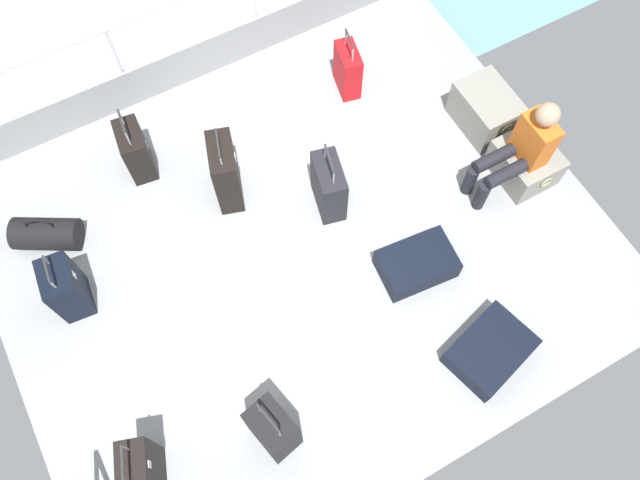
% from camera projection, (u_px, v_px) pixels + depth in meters
% --- Properties ---
extents(ground_plane, '(4.40, 5.20, 0.06)m').
position_uv_depth(ground_plane, '(300.00, 246.00, 5.76)').
color(ground_plane, '#939699').
extents(gunwale_port, '(0.06, 5.20, 0.45)m').
position_uv_depth(gunwale_port, '(195.00, 60.00, 6.32)').
color(gunwale_port, '#939699').
rests_on(gunwale_port, ground_plane).
extents(railing_port, '(0.04, 4.20, 1.02)m').
position_uv_depth(railing_port, '(184.00, 19.00, 5.81)').
color(railing_port, silver).
rests_on(railing_port, ground_plane).
extents(sea_wake, '(12.00, 12.00, 0.01)m').
position_uv_depth(sea_wake, '(152.00, 7.00, 7.35)').
color(sea_wake, '#6B99A8').
rests_on(sea_wake, ground_plane).
extents(cargo_crate_0, '(0.64, 0.44, 0.41)m').
position_uv_depth(cargo_crate_0, '(485.00, 110.00, 6.09)').
color(cargo_crate_0, gray).
rests_on(cargo_crate_0, ground_plane).
extents(cargo_crate_1, '(0.58, 0.48, 0.35)m').
position_uv_depth(cargo_crate_1, '(525.00, 163.00, 5.88)').
color(cargo_crate_1, gray).
rests_on(cargo_crate_1, ground_plane).
extents(passenger_seated, '(0.34, 0.66, 1.05)m').
position_uv_depth(passenger_seated, '(521.00, 149.00, 5.51)').
color(passenger_seated, orange).
rests_on(passenger_seated, ground_plane).
extents(suitcase_0, '(0.41, 0.27, 0.74)m').
position_uv_depth(suitcase_0, '(135.00, 151.00, 5.82)').
color(suitcase_0, black).
rests_on(suitcase_0, ground_plane).
extents(suitcase_1, '(0.49, 0.34, 0.84)m').
position_uv_depth(suitcase_1, '(226.00, 173.00, 5.63)').
color(suitcase_1, black).
rests_on(suitcase_1, ground_plane).
extents(suitcase_2, '(0.49, 0.67, 0.23)m').
position_uv_depth(suitcase_2, '(417.00, 264.00, 5.52)').
color(suitcase_2, black).
rests_on(suitcase_2, ground_plane).
extents(suitcase_3, '(0.39, 0.28, 0.72)m').
position_uv_depth(suitcase_3, '(66.00, 288.00, 5.24)').
color(suitcase_3, black).
rests_on(suitcase_3, ground_plane).
extents(suitcase_4, '(0.47, 0.32, 0.77)m').
position_uv_depth(suitcase_4, '(329.00, 187.00, 5.64)').
color(suitcase_4, black).
rests_on(suitcase_4, ground_plane).
extents(suitcase_5, '(0.39, 0.26, 0.70)m').
position_uv_depth(suitcase_5, '(348.00, 70.00, 6.22)').
color(suitcase_5, red).
rests_on(suitcase_5, ground_plane).
extents(suitcase_6, '(0.42, 0.33, 0.81)m').
position_uv_depth(suitcase_6, '(273.00, 429.00, 4.78)').
color(suitcase_6, black).
rests_on(suitcase_6, ground_plane).
extents(suitcase_7, '(0.41, 0.32, 0.85)m').
position_uv_depth(suitcase_7, '(142.00, 470.00, 4.62)').
color(suitcase_7, black).
rests_on(suitcase_7, ground_plane).
extents(suitcase_8, '(0.64, 0.76, 0.21)m').
position_uv_depth(suitcase_8, '(490.00, 351.00, 5.22)').
color(suitcase_8, black).
rests_on(suitcase_8, ground_plane).
extents(duffel_bag, '(0.53, 0.64, 0.42)m').
position_uv_depth(duffel_bag, '(47.00, 234.00, 5.61)').
color(duffel_bag, black).
rests_on(duffel_bag, ground_plane).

